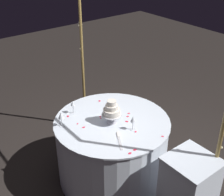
{
  "coord_description": "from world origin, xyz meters",
  "views": [
    {
      "loc": [
        2.24,
        -1.76,
        2.67
      ],
      "look_at": [
        0.0,
        0.0,
        1.08
      ],
      "focal_mm": 49.41,
      "sensor_mm": 36.0,
      "label": 1
    }
  ],
  "objects_px": {
    "wine_glass_0": "(73,104)",
    "wine_glass_2": "(133,120)",
    "tiered_cake": "(112,110)",
    "decorative_arch": "(138,56)",
    "main_table": "(112,149)",
    "cake_knife": "(119,139)",
    "side_table": "(187,193)",
    "wine_glass_1": "(61,116)"
  },
  "relations": [
    {
      "from": "side_table",
      "to": "wine_glass_2",
      "type": "distance_m",
      "value": 0.89
    },
    {
      "from": "wine_glass_2",
      "to": "cake_knife",
      "type": "height_order",
      "value": "wine_glass_2"
    },
    {
      "from": "side_table",
      "to": "cake_knife",
      "type": "relative_size",
      "value": 3.14
    },
    {
      "from": "decorative_arch",
      "to": "wine_glass_2",
      "type": "height_order",
      "value": "decorative_arch"
    },
    {
      "from": "cake_knife",
      "to": "decorative_arch",
      "type": "bearing_deg",
      "value": 122.13
    },
    {
      "from": "side_table",
      "to": "decorative_arch",
      "type": "bearing_deg",
      "value": 168.16
    },
    {
      "from": "decorative_arch",
      "to": "wine_glass_0",
      "type": "relative_size",
      "value": 14.42
    },
    {
      "from": "wine_glass_0",
      "to": "main_table",
      "type": "bearing_deg",
      "value": 31.71
    },
    {
      "from": "decorative_arch",
      "to": "tiered_cake",
      "type": "relative_size",
      "value": 8.28
    },
    {
      "from": "wine_glass_1",
      "to": "wine_glass_2",
      "type": "bearing_deg",
      "value": 46.77
    },
    {
      "from": "wine_glass_0",
      "to": "cake_knife",
      "type": "height_order",
      "value": "wine_glass_0"
    },
    {
      "from": "side_table",
      "to": "wine_glass_0",
      "type": "bearing_deg",
      "value": -164.52
    },
    {
      "from": "main_table",
      "to": "side_table",
      "type": "bearing_deg",
      "value": 7.98
    },
    {
      "from": "wine_glass_2",
      "to": "decorative_arch",
      "type": "bearing_deg",
      "value": 133.53
    },
    {
      "from": "main_table",
      "to": "side_table",
      "type": "relative_size",
      "value": 1.55
    },
    {
      "from": "decorative_arch",
      "to": "wine_glass_0",
      "type": "distance_m",
      "value": 0.92
    },
    {
      "from": "side_table",
      "to": "tiered_cake",
      "type": "height_order",
      "value": "tiered_cake"
    },
    {
      "from": "main_table",
      "to": "wine_glass_1",
      "type": "relative_size",
      "value": 7.61
    },
    {
      "from": "decorative_arch",
      "to": "cake_knife",
      "type": "height_order",
      "value": "decorative_arch"
    },
    {
      "from": "wine_glass_0",
      "to": "wine_glass_2",
      "type": "distance_m",
      "value": 0.74
    },
    {
      "from": "wine_glass_0",
      "to": "wine_glass_2",
      "type": "relative_size",
      "value": 0.95
    },
    {
      "from": "tiered_cake",
      "to": "wine_glass_1",
      "type": "relative_size",
      "value": 1.62
    },
    {
      "from": "wine_glass_2",
      "to": "wine_glass_1",
      "type": "bearing_deg",
      "value": -133.23
    },
    {
      "from": "wine_glass_2",
      "to": "wine_glass_0",
      "type": "bearing_deg",
      "value": -154.62
    },
    {
      "from": "decorative_arch",
      "to": "wine_glass_2",
      "type": "bearing_deg",
      "value": -46.47
    },
    {
      "from": "decorative_arch",
      "to": "wine_glass_2",
      "type": "xyz_separation_m",
      "value": [
        0.27,
        -0.28,
        -0.56
      ]
    },
    {
      "from": "tiered_cake",
      "to": "decorative_arch",
      "type": "bearing_deg",
      "value": 93.79
    },
    {
      "from": "wine_glass_2",
      "to": "side_table",
      "type": "bearing_deg",
      "value": 5.56
    },
    {
      "from": "decorative_arch",
      "to": "cake_knife",
      "type": "distance_m",
      "value": 0.91
    },
    {
      "from": "decorative_arch",
      "to": "wine_glass_1",
      "type": "height_order",
      "value": "decorative_arch"
    },
    {
      "from": "tiered_cake",
      "to": "wine_glass_1",
      "type": "bearing_deg",
      "value": -120.98
    },
    {
      "from": "main_table",
      "to": "wine_glass_0",
      "type": "relative_size",
      "value": 8.2
    },
    {
      "from": "side_table",
      "to": "wine_glass_1",
      "type": "height_order",
      "value": "wine_glass_1"
    },
    {
      "from": "side_table",
      "to": "wine_glass_0",
      "type": "relative_size",
      "value": 5.3
    },
    {
      "from": "decorative_arch",
      "to": "main_table",
      "type": "bearing_deg",
      "value": -89.8
    },
    {
      "from": "tiered_cake",
      "to": "wine_glass_2",
      "type": "bearing_deg",
      "value": 20.61
    },
    {
      "from": "wine_glass_2",
      "to": "cake_knife",
      "type": "xyz_separation_m",
      "value": [
        0.05,
        -0.23,
        -0.12
      ]
    },
    {
      "from": "main_table",
      "to": "cake_knife",
      "type": "bearing_deg",
      "value": -26.36
    },
    {
      "from": "main_table",
      "to": "tiered_cake",
      "type": "xyz_separation_m",
      "value": [
        0.02,
        -0.02,
        0.55
      ]
    },
    {
      "from": "main_table",
      "to": "tiered_cake",
      "type": "bearing_deg",
      "value": -43.83
    },
    {
      "from": "side_table",
      "to": "wine_glass_0",
      "type": "xyz_separation_m",
      "value": [
        -1.41,
        -0.39,
        0.49
      ]
    },
    {
      "from": "wine_glass_0",
      "to": "wine_glass_1",
      "type": "relative_size",
      "value": 0.93
    }
  ]
}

